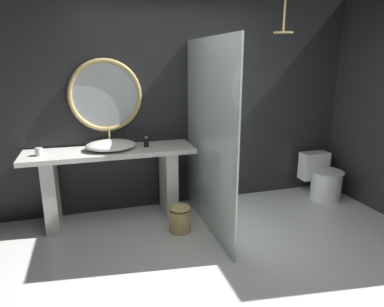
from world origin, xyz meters
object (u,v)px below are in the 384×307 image
rain_shower_head (283,30)px  waste_bin (180,218)px  tumbler_cup (39,152)px  soap_dispenser (146,142)px  toilet (322,178)px  vessel_sink (111,145)px  round_wall_mirror (105,96)px

rain_shower_head → waste_bin: 2.43m
tumbler_cup → rain_shower_head: bearing=-1.9°
soap_dispenser → tumbler_cup: bearing=-177.6°
tumbler_cup → toilet: (3.50, -0.05, -0.63)m
rain_shower_head → toilet: bearing=2.7°
toilet → vessel_sink: bearing=178.1°
toilet → waste_bin: size_ratio=1.98×
tumbler_cup → toilet: tumbler_cup is taller
vessel_sink → toilet: size_ratio=0.90×
round_wall_mirror → toilet: (2.78, -0.34, -1.17)m
tumbler_cup → rain_shower_head: rain_shower_head is taller
tumbler_cup → round_wall_mirror: size_ratio=0.10×
round_wall_mirror → waste_bin: round_wall_mirror is taller
rain_shower_head → waste_bin: (-1.34, -0.37, -1.99)m
soap_dispenser → waste_bin: size_ratio=0.40×
vessel_sink → round_wall_mirror: bearing=92.3°
round_wall_mirror → rain_shower_head: size_ratio=2.10×
vessel_sink → waste_bin: 1.11m
vessel_sink → toilet: vessel_sink is taller
round_wall_mirror → toilet: 3.03m
tumbler_cup → waste_bin: bearing=-18.2°
soap_dispenser → waste_bin: bearing=-62.9°
vessel_sink → rain_shower_head: bearing=-3.7°
tumbler_cup → soap_dispenser: (1.13, 0.05, 0.01)m
vessel_sink → rain_shower_head: size_ratio=1.40×
tumbler_cup → rain_shower_head: 3.01m
waste_bin → round_wall_mirror: bearing=131.8°
toilet → waste_bin: bearing=-169.2°
vessel_sink → tumbler_cup: size_ratio=6.60×
vessel_sink → soap_dispenser: (0.40, 0.01, 0.00)m
tumbler_cup → round_wall_mirror: round_wall_mirror is taller
round_wall_mirror → rain_shower_head: rain_shower_head is taller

